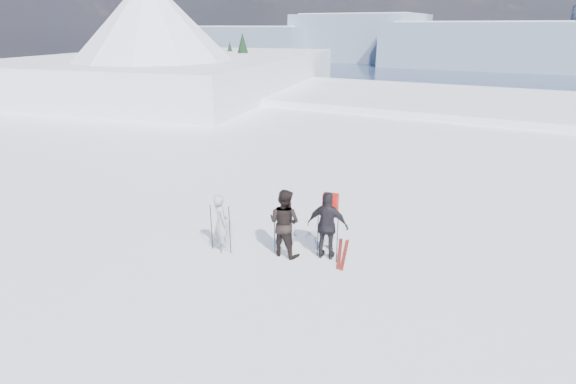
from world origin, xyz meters
name	(u,v)px	position (x,y,z in m)	size (l,w,h in m)	color
lake_basin	(469,185)	(0.00, 30.00, -6.50)	(820.00, 820.00, 71.62)	white
far_mountain_range	(569,41)	(29.60, 454.78, -7.19)	(770.00, 110.00, 53.00)	slate
near_ridge	(200,120)	(-26.56, 29.34, -3.48)	(31.37, 35.68, 25.62)	white
skier_grey	(221,223)	(-3.81, 1.53, 0.80)	(0.59, 0.38, 1.61)	#979CA5
skier_dark	(284,223)	(-2.20, 2.09, 0.92)	(0.89, 0.69, 1.83)	black
skier_pack	(328,226)	(-1.13, 2.44, 0.91)	(1.07, 0.45, 1.83)	black
backpack	(331,178)	(-1.17, 2.69, 2.12)	(0.39, 0.22, 0.59)	red
ski_poles	(276,233)	(-2.39, 1.95, 0.64)	(3.29, 0.97, 1.36)	black
skis_loose	(342,254)	(-0.83, 2.80, 0.01)	(0.71, 1.67, 0.03)	black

